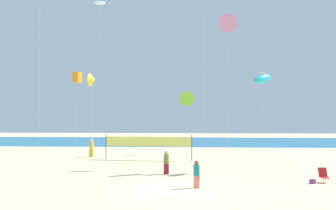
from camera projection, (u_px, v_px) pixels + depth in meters
ground_plane at (173, 189)px, 18.70m from camera, size 120.00×120.00×0.00m
ocean_band at (180, 141)px, 53.53m from camera, size 120.00×20.00×0.01m
beachgoer_mustard_shirt at (91, 147)px, 33.37m from camera, size 0.41×0.41×1.80m
beachgoer_teal_shirt at (197, 173)px, 19.01m from camera, size 0.36×0.36×1.59m
beachgoer_olive_shirt at (166, 162)px, 23.49m from camera, size 0.38×0.38×1.65m
folding_beach_chair at (324, 175)px, 20.62m from camera, size 0.52×0.65×0.89m
volleyball_net at (148, 142)px, 31.07m from camera, size 8.26×0.74×2.40m
beach_handbag at (313, 181)px, 20.20m from camera, size 0.33×0.17×0.27m
kite_lime_delta at (187, 99)px, 36.76m from camera, size 1.65×0.35×6.85m
kite_pink_delta at (227, 24)px, 28.68m from camera, size 1.69×0.40×13.02m
kite_yellow_delta at (93, 80)px, 24.28m from camera, size 0.55×0.99×7.27m
kite_cyan_inflatable at (263, 79)px, 25.39m from camera, size 2.03×1.84×7.58m
kite_white_inflatable at (99, 4)px, 37.54m from camera, size 1.33×0.87×17.35m
kite_orange_box at (77, 78)px, 28.66m from camera, size 0.73×0.73×7.93m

